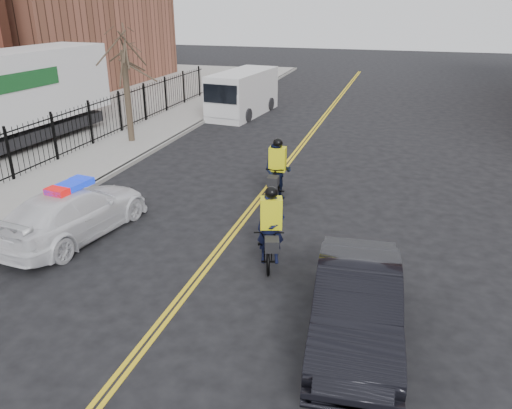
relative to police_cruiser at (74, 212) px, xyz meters
The scene contains 12 objects.
ground 4.33m from the police_cruiser, 12.17° to the right, with size 120.00×120.00×0.00m, color black.
center_line_left 8.23m from the police_cruiser, 60.03° to the left, with size 0.10×60.00×0.01m, color yellow.
center_line_right 8.31m from the police_cruiser, 59.07° to the left, with size 0.10×60.00×0.01m, color yellow.
sidewalk 7.87m from the police_cruiser, 115.10° to the left, with size 3.00×60.00×0.15m, color gray.
curb 7.36m from the police_cruiser, 104.42° to the left, with size 0.20×60.00×0.15m, color gray.
iron_fence 8.59m from the police_cruiser, 124.20° to the left, with size 0.12×28.00×2.00m, color black, non-canonical shape.
street_tree 10.12m from the police_cruiser, 110.63° to the left, with size 3.20×3.20×4.80m.
police_cruiser is the anchor object (origin of this frame).
dark_sedan 8.39m from the police_cruiser, 16.73° to the right, with size 1.60×4.59×1.51m, color black.
cargo_van 16.43m from the police_cruiser, 91.62° to the left, with size 2.70×5.99×2.43m.
cyclist_near 5.65m from the police_cruiser, ahead, with size 1.29×2.19×2.03m.
cyclist_far 6.45m from the police_cruiser, 43.10° to the left, with size 0.97×2.07×2.06m.
Camera 1 is at (4.33, -9.84, 6.21)m, focal length 35.00 mm.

